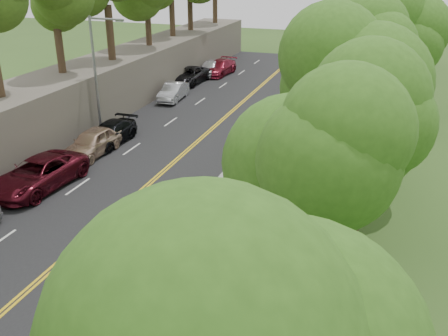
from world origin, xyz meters
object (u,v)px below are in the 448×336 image
object	(u,v)px
concrete_block	(248,293)
painter_0	(173,246)
streetlight	(98,68)
person_far	(317,109)
construction_barrel	(311,123)
car_2	(38,174)
signpost	(128,282)

from	to	relation	value
concrete_block	painter_0	distance (m)	3.84
streetlight	person_far	distance (m)	16.32
construction_barrel	painter_0	size ratio (longest dim) A/B	0.54
car_2	painter_0	xyz separation A→B (m)	(9.75, -4.20, 0.02)
construction_barrel	concrete_block	distance (m)	20.24
car_2	construction_barrel	bearing A→B (deg)	54.34
concrete_block	painter_0	world-z (taller)	painter_0
streetlight	car_2	xyz separation A→B (m)	(1.46, -8.80, -3.78)
streetlight	painter_0	xyz separation A→B (m)	(11.21, -13.00, -3.76)
streetlight	car_2	distance (m)	9.69
signpost	person_far	size ratio (longest dim) A/B	2.00
concrete_block	car_2	distance (m)	14.44
concrete_block	car_2	xyz separation A→B (m)	(-13.30, 5.60, 0.39)
concrete_block	person_far	world-z (taller)	person_far
signpost	construction_barrel	world-z (taller)	signpost
signpost	painter_0	size ratio (longest dim) A/B	1.87
construction_barrel	person_far	size ratio (longest dim) A/B	0.58
construction_barrel	concrete_block	size ratio (longest dim) A/B	0.73
signpost	concrete_block	world-z (taller)	signpost
signpost	person_far	bearing A→B (deg)	85.61
construction_barrel	concrete_block	world-z (taller)	construction_barrel
signpost	construction_barrel	xyz separation A→B (m)	(1.95, 22.82, -1.46)
streetlight	concrete_block	world-z (taller)	streetlight
painter_0	person_far	bearing A→B (deg)	-7.39
person_far	construction_barrel	bearing A→B (deg)	111.14
painter_0	signpost	bearing A→B (deg)	-177.11
concrete_block	car_2	size ratio (longest dim) A/B	0.21
concrete_block	person_far	bearing A→B (deg)	93.26
concrete_block	car_2	world-z (taller)	car_2
car_2	concrete_block	bearing A→B (deg)	-19.08
signpost	painter_0	xyz separation A→B (m)	(-0.30, 4.02, -1.08)
signpost	construction_barrel	size ratio (longest dim) A/B	3.44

